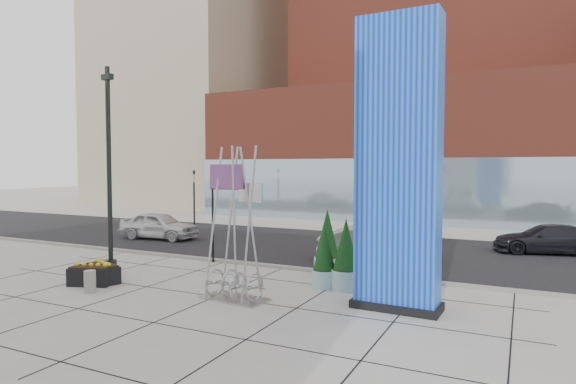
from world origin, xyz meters
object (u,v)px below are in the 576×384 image
at_px(car_silver_mid, 370,245).
at_px(public_art_sculpture, 235,260).
at_px(concrete_bollard, 90,282).
at_px(car_white_west, 159,226).
at_px(lamp_post, 109,189).
at_px(overhead_street_sign, 224,191).
at_px(blue_pylon, 398,169).

bearing_deg(car_silver_mid, public_art_sculpture, 149.69).
height_order(concrete_bollard, car_white_west, car_white_west).
height_order(car_white_west, car_silver_mid, car_white_west).
distance_m(lamp_post, car_white_west, 9.54).
bearing_deg(overhead_street_sign, lamp_post, -129.74).
bearing_deg(car_silver_mid, concrete_bollard, 128.03).
relative_size(car_white_west, car_silver_mid, 1.00).
height_order(blue_pylon, concrete_bollard, blue_pylon).
bearing_deg(blue_pylon, concrete_bollard, -162.06).
bearing_deg(car_white_west, lamp_post, -156.00).
distance_m(lamp_post, car_silver_mid, 11.57).
xyz_separation_m(blue_pylon, lamp_post, (-11.78, -0.10, -0.84)).
bearing_deg(concrete_bollard, lamp_post, 124.18).
bearing_deg(overhead_street_sign, car_silver_mid, 30.42).
xyz_separation_m(car_white_west, car_silver_mid, (13.46, -1.23, -0.03)).
distance_m(overhead_street_sign, car_white_west, 9.17).
distance_m(concrete_bollard, car_white_west, 12.39).
relative_size(blue_pylon, public_art_sculpture, 1.76).
xyz_separation_m(lamp_post, car_silver_mid, (8.99, 6.78, -2.65)).
bearing_deg(car_silver_mid, overhead_street_sign, 103.95).
relative_size(public_art_sculpture, car_white_west, 1.05).
distance_m(blue_pylon, lamp_post, 11.81).
height_order(overhead_street_sign, car_white_west, overhead_street_sign).
bearing_deg(overhead_street_sign, public_art_sculpture, -51.59).
bearing_deg(car_white_west, overhead_street_sign, -125.03).
bearing_deg(lamp_post, concrete_bollard, -55.82).
bearing_deg(lamp_post, car_silver_mid, 37.04).
xyz_separation_m(public_art_sculpture, car_silver_mid, (2.22, 7.97, -0.54)).
distance_m(concrete_bollard, overhead_street_sign, 7.04).
height_order(public_art_sculpture, car_white_west, public_art_sculpture).
xyz_separation_m(concrete_bollard, car_white_west, (-6.28, 10.68, 0.43)).
bearing_deg(concrete_bollard, public_art_sculpture, 16.58).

